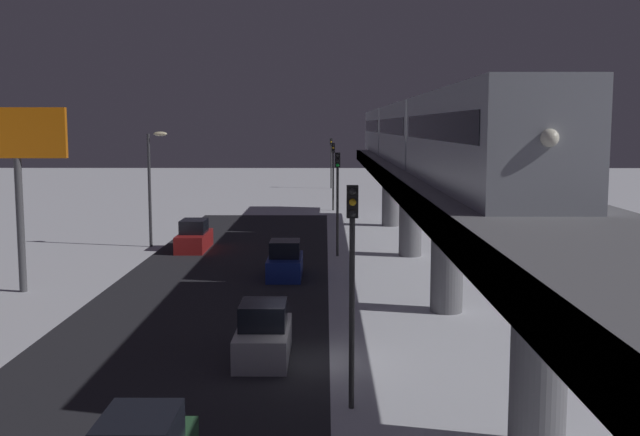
# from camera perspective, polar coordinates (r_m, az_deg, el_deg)

# --- Properties ---
(ground_plane) EXTENTS (240.00, 240.00, 0.00)m
(ground_plane) POSITION_cam_1_polar(r_m,az_deg,el_deg) (26.75, -1.39, -10.61)
(ground_plane) COLOR white
(avenue_asphalt) EXTENTS (11.00, 86.08, 0.01)m
(avenue_asphalt) POSITION_cam_1_polar(r_m,az_deg,el_deg) (27.27, -11.12, -10.39)
(avenue_asphalt) COLOR #28282D
(avenue_asphalt) RESTS_ON ground_plane
(elevated_railway) EXTENTS (5.00, 86.08, 5.89)m
(elevated_railway) POSITION_cam_1_polar(r_m,az_deg,el_deg) (26.19, 11.79, 0.22)
(elevated_railway) COLOR slate
(elevated_railway) RESTS_ON ground_plane
(subway_train) EXTENTS (2.94, 55.47, 3.40)m
(subway_train) POSITION_cam_1_polar(r_m,az_deg,el_deg) (46.05, 7.01, 6.37)
(subway_train) COLOR #999EA8
(subway_train) RESTS_ON elevated_railway
(sedan_red) EXTENTS (1.80, 4.76, 1.97)m
(sedan_red) POSITION_cam_1_polar(r_m,az_deg,el_deg) (50.55, -9.35, -1.44)
(sedan_red) COLOR #A51E1E
(sedan_red) RESTS_ON ground_plane
(sedan_silver) EXTENTS (1.80, 4.06, 1.97)m
(sedan_silver) POSITION_cam_1_polar(r_m,az_deg,el_deg) (26.98, -4.23, -8.71)
(sedan_silver) COLOR #B2B2B7
(sedan_silver) RESTS_ON ground_plane
(sedan_blue_2) EXTENTS (1.80, 4.11, 1.97)m
(sedan_blue_2) POSITION_cam_1_polar(r_m,az_deg,el_deg) (40.97, -2.62, -3.30)
(sedan_blue_2) COLOR navy
(sedan_blue_2) RESTS_ON ground_plane
(traffic_light_near) EXTENTS (0.32, 0.44, 6.40)m
(traffic_light_near) POSITION_cam_1_polar(r_m,az_deg,el_deg) (21.50, 2.40, -3.43)
(traffic_light_near) COLOR #2D2D2D
(traffic_light_near) RESTS_ON ground_plane
(traffic_light_mid) EXTENTS (0.32, 0.44, 6.40)m
(traffic_light_mid) POSITION_cam_1_polar(r_m,az_deg,el_deg) (47.05, 1.31, 2.20)
(traffic_light_mid) COLOR #2D2D2D
(traffic_light_mid) RESTS_ON ground_plane
(traffic_light_far) EXTENTS (0.32, 0.44, 6.40)m
(traffic_light_far) POSITION_cam_1_polar(r_m,az_deg,el_deg) (72.74, 0.99, 3.86)
(traffic_light_far) COLOR #2D2D2D
(traffic_light_far) RESTS_ON ground_plane
(traffic_light_distant) EXTENTS (0.32, 0.44, 6.40)m
(traffic_light_distant) POSITION_cam_1_polar(r_m,az_deg,el_deg) (98.46, 0.83, 4.66)
(traffic_light_distant) COLOR #2D2D2D
(traffic_light_distant) RESTS_ON ground_plane
(commercial_billboard) EXTENTS (4.80, 0.36, 8.90)m
(commercial_billboard) POSITION_cam_1_polar(r_m,az_deg,el_deg) (39.38, -21.61, 4.64)
(commercial_billboard) COLOR #4C4C51
(commercial_billboard) RESTS_ON ground_plane
(street_lamp_far) EXTENTS (1.35, 0.44, 7.65)m
(street_lamp_far) POSITION_cam_1_polar(r_m,az_deg,el_deg) (51.87, -12.34, 3.17)
(street_lamp_far) COLOR #38383D
(street_lamp_far) RESTS_ON ground_plane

